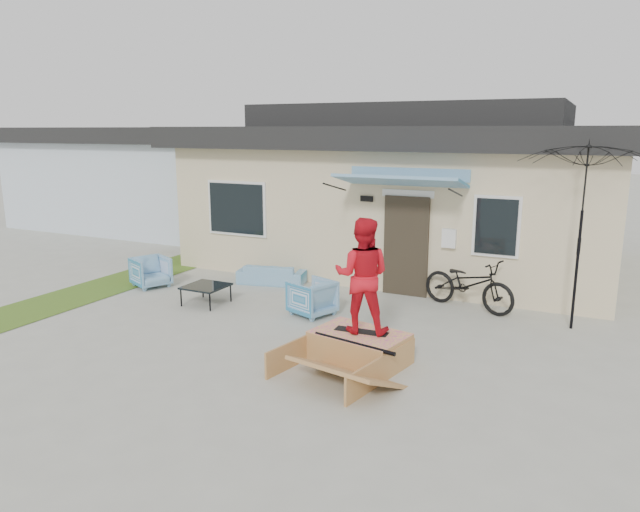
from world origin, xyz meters
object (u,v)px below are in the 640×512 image
at_px(coffee_table, 206,295).
at_px(bicycle, 469,278).
at_px(armchair_right, 312,296).
at_px(patio_umbrella, 580,231).
at_px(armchair_left, 151,270).
at_px(loveseat, 272,271).
at_px(skate_ramp, 359,347).
at_px(skater, 362,273).
at_px(skateboard, 361,331).

relative_size(coffee_table, bicycle, 0.41).
distance_m(armchair_right, patio_umbrella, 4.85).
relative_size(armchair_left, bicycle, 0.39).
xyz_separation_m(loveseat, skate_ramp, (3.51, -3.33, -0.07)).
distance_m(coffee_table, skater, 4.28).
xyz_separation_m(bicycle, skater, (-0.90, -3.33, 0.75)).
bearing_deg(bicycle, patio_umbrella, -82.80).
bearing_deg(loveseat, patio_umbrella, 164.30).
height_order(bicycle, skateboard, bicycle).
xyz_separation_m(coffee_table, skate_ramp, (3.88, -1.39, 0.03)).
xyz_separation_m(patio_umbrella, skate_ramp, (-2.80, -3.02, -1.52)).
bearing_deg(skater, coffee_table, -32.14).
relative_size(armchair_right, skateboard, 0.91).
bearing_deg(skater, skate_ramp, 65.78).
relative_size(armchair_left, patio_umbrella, 0.33).
bearing_deg(patio_umbrella, armchair_right, -163.44).
xyz_separation_m(skate_ramp, skater, (0.01, 0.04, 1.14)).
bearing_deg(skater, skateboard, 180.00).
relative_size(bicycle, skate_ramp, 1.07).
height_order(armchair_right, skateboard, armchair_right).
bearing_deg(armchair_left, skateboard, -83.50).
relative_size(skate_ramp, skateboard, 2.21).
bearing_deg(armchair_left, bicycle, -53.29).
bearing_deg(bicycle, armchair_left, 120.03).
bearing_deg(skate_ramp, bicycle, 86.12).
xyz_separation_m(armchair_left, patio_umbrella, (8.59, 1.10, 1.38)).
bearing_deg(armchair_right, armchair_left, -72.70).
xyz_separation_m(armchair_left, coffee_table, (1.90, -0.53, -0.18)).
bearing_deg(skateboard, loveseat, 134.36).
distance_m(armchair_right, coffee_table, 2.26).
distance_m(loveseat, skateboard, 4.82).
relative_size(patio_umbrella, skateboard, 2.77).
bearing_deg(skater, bicycle, -118.15).
bearing_deg(coffee_table, loveseat, 79.11).
relative_size(armchair_right, skate_ramp, 0.41).
distance_m(coffee_table, skate_ramp, 4.13).
xyz_separation_m(coffee_table, skateboard, (3.89, -1.35, 0.28)).
relative_size(armchair_left, skater, 0.43).
height_order(bicycle, skate_ramp, bicycle).
relative_size(coffee_table, skate_ramp, 0.43).
relative_size(armchair_right, coffee_table, 0.95).
distance_m(skate_ramp, skater, 1.14).
xyz_separation_m(armchair_right, skate_ramp, (1.65, -1.70, -0.15)).
bearing_deg(loveseat, coffee_table, 66.24).
bearing_deg(skater, armchair_left, -31.01).
height_order(armchair_right, bicycle, bicycle).
distance_m(coffee_table, bicycle, 5.20).
bearing_deg(armchair_left, skate_ramp, -83.92).
xyz_separation_m(loveseat, armchair_right, (1.86, -1.64, 0.08)).
height_order(skate_ramp, skateboard, skateboard).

